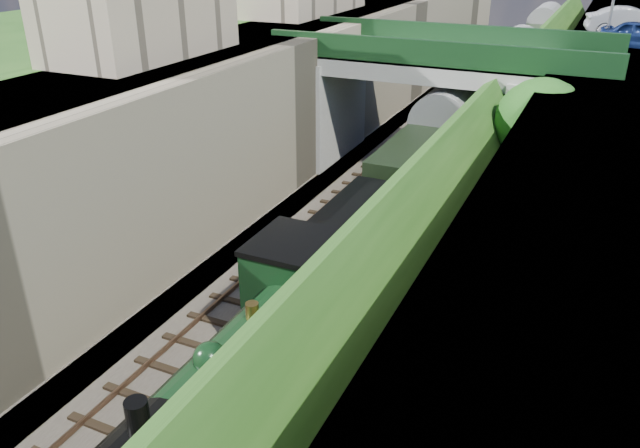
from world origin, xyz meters
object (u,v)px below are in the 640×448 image
(tree, at_px, (543,127))
(locomotive, at_px, (252,369))
(road_bridge, at_px, (451,98))
(car_silver, at_px, (630,22))
(tender, at_px, (361,252))

(tree, height_order, locomotive, tree)
(road_bridge, height_order, car_silver, car_silver)
(tree, relative_size, tender, 1.10)
(car_silver, relative_size, tender, 0.78)
(tree, distance_m, tender, 9.29)
(car_silver, bearing_deg, tender, 151.68)
(tree, height_order, car_silver, car_silver)
(car_silver, bearing_deg, road_bridge, 131.51)
(tree, relative_size, locomotive, 0.65)
(locomotive, bearing_deg, car_silver, 76.28)
(car_silver, bearing_deg, tree, 160.02)
(car_silver, xyz_separation_m, locomotive, (-7.25, -29.69, -5.13))
(car_silver, relative_size, locomotive, 0.46)
(tree, xyz_separation_m, car_silver, (2.53, 14.92, 2.37))
(road_bridge, height_order, locomotive, road_bridge)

